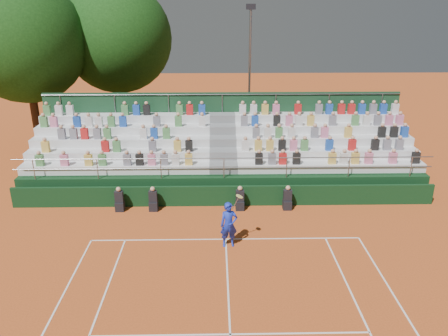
{
  "coord_description": "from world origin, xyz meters",
  "views": [
    {
      "loc": [
        -0.38,
        -15.68,
        9.09
      ],
      "look_at": [
        0.0,
        3.5,
        1.8
      ],
      "focal_mm": 35.0,
      "sensor_mm": 36.0,
      "label": 1
    }
  ],
  "objects_px": {
    "tree_east": "(117,38)",
    "floodlight_mast": "(250,65)",
    "tree_west": "(24,41)",
    "tennis_player": "(229,225)"
  },
  "relations": [
    {
      "from": "tree_west",
      "to": "tree_east",
      "type": "height_order",
      "value": "tree_west"
    },
    {
      "from": "tennis_player",
      "to": "tree_west",
      "type": "relative_size",
      "value": 0.21
    },
    {
      "from": "tree_east",
      "to": "floodlight_mast",
      "type": "xyz_separation_m",
      "value": [
        8.77,
        -0.82,
        -1.69
      ]
    },
    {
      "from": "tennis_player",
      "to": "tree_east",
      "type": "xyz_separation_m",
      "value": [
        -6.97,
        15.01,
        5.95
      ]
    },
    {
      "from": "tennis_player",
      "to": "floodlight_mast",
      "type": "height_order",
      "value": "floodlight_mast"
    },
    {
      "from": "tree_east",
      "to": "floodlight_mast",
      "type": "relative_size",
      "value": 1.17
    },
    {
      "from": "tennis_player",
      "to": "tree_east",
      "type": "distance_m",
      "value": 17.58
    },
    {
      "from": "tennis_player",
      "to": "floodlight_mast",
      "type": "relative_size",
      "value": 0.25
    },
    {
      "from": "tree_west",
      "to": "floodlight_mast",
      "type": "xyz_separation_m",
      "value": [
        13.67,
        2.21,
        -1.75
      ]
    },
    {
      "from": "tree_east",
      "to": "tennis_player",
      "type": "bearing_deg",
      "value": -65.09
    }
  ]
}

